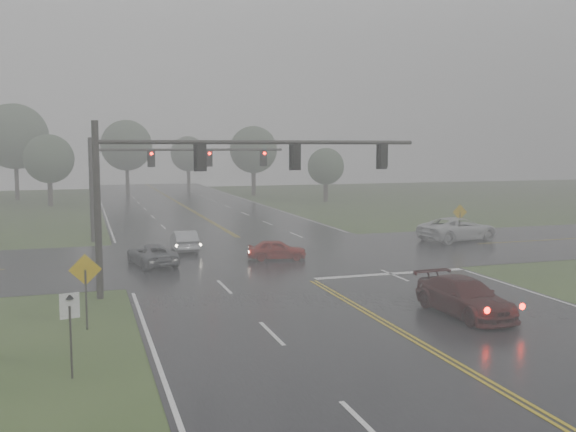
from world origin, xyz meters
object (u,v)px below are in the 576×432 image
object	(u,v)px
car_grey	(152,265)
signal_gantry_far	(155,168)
sedan_maroon	(464,315)
sedan_silver	(184,251)
pickup_white	(458,241)
signal_gantry_near	(206,172)
sedan_red	(277,260)

from	to	relation	value
car_grey	signal_gantry_far	bearing A→B (deg)	-109.29
sedan_maroon	signal_gantry_far	world-z (taller)	signal_gantry_far
sedan_silver	car_grey	size ratio (longest dim) A/B	0.94
pickup_white	signal_gantry_far	size ratio (longest dim) A/B	0.42
sedan_silver	pickup_white	bearing A→B (deg)	176.97
car_grey	signal_gantry_near	distance (m)	9.35
sedan_silver	pickup_white	distance (m)	19.32
signal_gantry_near	signal_gantry_far	world-z (taller)	signal_gantry_near
signal_gantry_far	sedan_silver	bearing A→B (deg)	-79.38
sedan_maroon	car_grey	size ratio (longest dim) A/B	1.16
sedan_maroon	signal_gantry_near	distance (m)	12.85
sedan_maroon	car_grey	world-z (taller)	sedan_maroon
sedan_red	pickup_white	distance (m)	14.94
sedan_red	signal_gantry_near	bearing A→B (deg)	155.36
signal_gantry_near	signal_gantry_far	distance (m)	17.67
sedan_silver	signal_gantry_far	xyz separation A→B (m)	(-1.12, 5.96, 5.17)
pickup_white	sedan_maroon	bearing A→B (deg)	136.86
sedan_silver	signal_gantry_near	size ratio (longest dim) A/B	0.26
signal_gantry_far	signal_gantry_near	bearing A→B (deg)	-88.65
car_grey	sedan_red	bearing A→B (deg)	164.89
sedan_maroon	signal_gantry_far	xyz separation A→B (m)	(-9.34, 25.07, 5.17)
pickup_white	signal_gantry_near	world-z (taller)	signal_gantry_near
sedan_maroon	signal_gantry_near	world-z (taller)	signal_gantry_near
sedan_silver	pickup_white	size ratio (longest dim) A/B	0.68
sedan_silver	car_grey	xyz separation A→B (m)	(-2.51, -4.37, 0.00)
sedan_red	sedan_silver	world-z (taller)	sedan_silver
car_grey	signal_gantry_near	xyz separation A→B (m)	(1.81, -7.32, 5.52)
sedan_red	pickup_white	xyz separation A→B (m)	(14.54, 3.43, 0.00)
car_grey	signal_gantry_far	distance (m)	11.64
sedan_silver	signal_gantry_far	bearing A→B (deg)	-78.32
sedan_silver	pickup_white	world-z (taller)	pickup_white
sedan_red	signal_gantry_far	size ratio (longest dim) A/B	0.25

